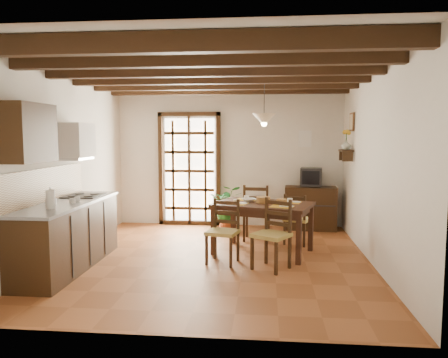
# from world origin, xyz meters

# --- Properties ---
(ground_plane) EXTENTS (5.00, 5.00, 0.00)m
(ground_plane) POSITION_xyz_m (0.00, 0.00, 0.00)
(ground_plane) COLOR brown
(room_shell) EXTENTS (4.52, 5.02, 2.81)m
(room_shell) POSITION_xyz_m (0.00, 0.00, 1.82)
(room_shell) COLOR silver
(room_shell) RESTS_ON ground_plane
(ceiling_beams) EXTENTS (4.50, 4.34, 0.20)m
(ceiling_beams) POSITION_xyz_m (0.00, 0.00, 2.69)
(ceiling_beams) COLOR black
(ceiling_beams) RESTS_ON room_shell
(french_door) EXTENTS (1.26, 0.11, 2.32)m
(french_door) POSITION_xyz_m (-0.80, 2.45, 1.18)
(french_door) COLOR white
(french_door) RESTS_ON ground_plane
(kitchen_counter) EXTENTS (0.64, 2.25, 1.38)m
(kitchen_counter) POSITION_xyz_m (-1.96, -0.60, 0.47)
(kitchen_counter) COLOR black
(kitchen_counter) RESTS_ON ground_plane
(upper_cabinet) EXTENTS (0.35, 0.80, 0.70)m
(upper_cabinet) POSITION_xyz_m (-2.08, -1.30, 1.85)
(upper_cabinet) COLOR black
(upper_cabinet) RESTS_ON room_shell
(range_hood) EXTENTS (0.38, 0.60, 0.54)m
(range_hood) POSITION_xyz_m (-2.05, -0.05, 1.73)
(range_hood) COLOR white
(range_hood) RESTS_ON room_shell
(counter_items) EXTENTS (0.50, 1.43, 0.25)m
(counter_items) POSITION_xyz_m (-1.95, -0.51, 0.96)
(counter_items) COLOR black
(counter_items) RESTS_ON kitchen_counter
(dining_table) EXTENTS (1.65, 1.32, 0.78)m
(dining_table) POSITION_xyz_m (0.70, 0.42, 0.68)
(dining_table) COLOR #331B10
(dining_table) RESTS_ON ground_plane
(chair_near_left) EXTENTS (0.50, 0.48, 0.91)m
(chair_near_left) POSITION_xyz_m (0.14, -0.17, 0.28)
(chair_near_left) COLOR #AC9549
(chair_near_left) RESTS_ON ground_plane
(chair_near_right) EXTENTS (0.60, 0.59, 0.95)m
(chair_near_right) POSITION_xyz_m (0.83, -0.39, 0.30)
(chair_near_right) COLOR #AC9549
(chair_near_right) RESTS_ON ground_plane
(chair_far_left) EXTENTS (0.49, 0.47, 0.98)m
(chair_far_left) POSITION_xyz_m (0.59, 1.23, 0.31)
(chair_far_left) COLOR #AC9549
(chair_far_left) RESTS_ON ground_plane
(chair_far_right) EXTENTS (0.51, 0.50, 0.85)m
(chair_far_right) POSITION_xyz_m (1.27, 1.02, 0.27)
(chair_far_right) COLOR #AC9549
(chair_far_right) RESTS_ON ground_plane
(table_setting) EXTENTS (1.05, 0.70, 0.10)m
(table_setting) POSITION_xyz_m (0.70, 0.42, 0.84)
(table_setting) COLOR gold
(table_setting) RESTS_ON dining_table
(table_bowl) EXTENTS (0.28, 0.28, 0.05)m
(table_bowl) POSITION_xyz_m (0.48, 0.55, 0.81)
(table_bowl) COLOR white
(table_bowl) RESTS_ON dining_table
(sideboard) EXTENTS (1.00, 0.50, 0.83)m
(sideboard) POSITION_xyz_m (1.61, 2.23, 0.42)
(sideboard) COLOR black
(sideboard) RESTS_ON ground_plane
(crt_tv) EXTENTS (0.44, 0.42, 0.34)m
(crt_tv) POSITION_xyz_m (1.61, 2.22, 1.02)
(crt_tv) COLOR black
(crt_tv) RESTS_ON sideboard
(fuse_box) EXTENTS (0.25, 0.03, 0.32)m
(fuse_box) POSITION_xyz_m (1.50, 2.48, 1.75)
(fuse_box) COLOR white
(fuse_box) RESTS_ON room_shell
(plant_pot) EXTENTS (0.34, 0.34, 0.21)m
(plant_pot) POSITION_xyz_m (0.01, 2.01, 0.11)
(plant_pot) COLOR maroon
(plant_pot) RESTS_ON ground_plane
(potted_plant) EXTENTS (1.64, 1.41, 1.81)m
(potted_plant) POSITION_xyz_m (0.01, 2.01, 0.57)
(potted_plant) COLOR #144C19
(potted_plant) RESTS_ON ground_plane
(wall_shelf) EXTENTS (0.20, 0.42, 0.20)m
(wall_shelf) POSITION_xyz_m (2.14, 1.60, 1.51)
(wall_shelf) COLOR black
(wall_shelf) RESTS_ON room_shell
(shelf_vase) EXTENTS (0.15, 0.15, 0.15)m
(shelf_vase) POSITION_xyz_m (2.14, 1.60, 1.65)
(shelf_vase) COLOR #B2BFB2
(shelf_vase) RESTS_ON wall_shelf
(shelf_flowers) EXTENTS (0.14, 0.14, 0.36)m
(shelf_flowers) POSITION_xyz_m (2.14, 1.60, 1.86)
(shelf_flowers) COLOR gold
(shelf_flowers) RESTS_ON shelf_vase
(framed_picture) EXTENTS (0.03, 0.32, 0.32)m
(framed_picture) POSITION_xyz_m (2.22, 1.60, 2.05)
(framed_picture) COLOR brown
(framed_picture) RESTS_ON room_shell
(pendant_lamp) EXTENTS (0.36, 0.36, 0.84)m
(pendant_lamp) POSITION_xyz_m (0.70, 0.52, 2.08)
(pendant_lamp) COLOR black
(pendant_lamp) RESTS_ON room_shell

